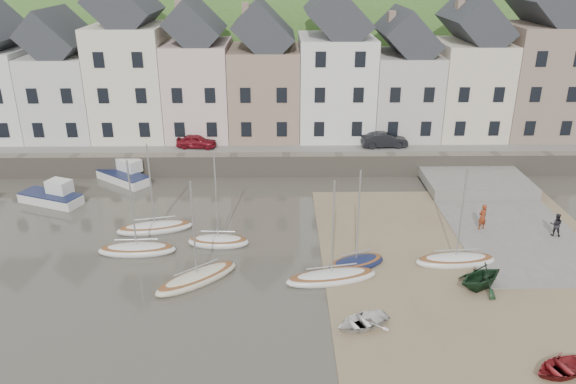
{
  "coord_description": "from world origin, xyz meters",
  "views": [
    {
      "loc": [
        -0.44,
        -27.23,
        16.88
      ],
      "look_at": [
        0.0,
        6.0,
        3.0
      ],
      "focal_mm": 35.0,
      "sensor_mm": 36.0,
      "label": 1
    }
  ],
  "objects_px": {
    "rowboat_white": "(362,322)",
    "rowboat_green": "(481,276)",
    "car_right": "(384,140)",
    "sailboat_0": "(155,227)",
    "person_dark": "(556,225)",
    "rowboat_red": "(562,368)",
    "person_red": "(482,217)",
    "car_left": "(196,141)"
  },
  "relations": [
    {
      "from": "rowboat_white",
      "to": "rowboat_green",
      "type": "height_order",
      "value": "rowboat_green"
    },
    {
      "from": "rowboat_green",
      "to": "car_right",
      "type": "height_order",
      "value": "car_right"
    },
    {
      "from": "sailboat_0",
      "to": "rowboat_green",
      "type": "xyz_separation_m",
      "value": [
        19.36,
        -7.41,
        0.57
      ]
    },
    {
      "from": "sailboat_0",
      "to": "person_dark",
      "type": "height_order",
      "value": "sailboat_0"
    },
    {
      "from": "car_right",
      "to": "person_dark",
      "type": "bearing_deg",
      "value": -151.43
    },
    {
      "from": "rowboat_red",
      "to": "person_red",
      "type": "relative_size",
      "value": 1.55
    },
    {
      "from": "sailboat_0",
      "to": "person_dark",
      "type": "relative_size",
      "value": 4.07
    },
    {
      "from": "car_right",
      "to": "car_left",
      "type": "bearing_deg",
      "value": 86.68
    },
    {
      "from": "car_left",
      "to": "car_right",
      "type": "height_order",
      "value": "car_right"
    },
    {
      "from": "sailboat_0",
      "to": "person_dark",
      "type": "bearing_deg",
      "value": -2.65
    },
    {
      "from": "car_left",
      "to": "car_right",
      "type": "bearing_deg",
      "value": -83.57
    },
    {
      "from": "rowboat_white",
      "to": "car_left",
      "type": "xyz_separation_m",
      "value": [
        -11.28,
        23.77,
        1.83
      ]
    },
    {
      "from": "person_dark",
      "to": "car_right",
      "type": "bearing_deg",
      "value": -36.6
    },
    {
      "from": "person_dark",
      "to": "car_right",
      "type": "distance_m",
      "value": 16.77
    },
    {
      "from": "sailboat_0",
      "to": "rowboat_green",
      "type": "height_order",
      "value": "sailboat_0"
    },
    {
      "from": "person_dark",
      "to": "car_left",
      "type": "bearing_deg",
      "value": -7.87
    },
    {
      "from": "rowboat_green",
      "to": "car_right",
      "type": "distance_m",
      "value": 20.53
    },
    {
      "from": "rowboat_green",
      "to": "person_red",
      "type": "distance_m",
      "value": 7.62
    },
    {
      "from": "rowboat_green",
      "to": "person_dark",
      "type": "relative_size",
      "value": 1.89
    },
    {
      "from": "person_red",
      "to": "car_left",
      "type": "relative_size",
      "value": 0.52
    },
    {
      "from": "person_dark",
      "to": "car_right",
      "type": "height_order",
      "value": "car_right"
    },
    {
      "from": "rowboat_green",
      "to": "rowboat_red",
      "type": "relative_size",
      "value": 1.07
    },
    {
      "from": "rowboat_white",
      "to": "person_red",
      "type": "height_order",
      "value": "person_red"
    },
    {
      "from": "rowboat_green",
      "to": "person_red",
      "type": "bearing_deg",
      "value": 131.87
    },
    {
      "from": "car_left",
      "to": "car_right",
      "type": "relative_size",
      "value": 0.86
    },
    {
      "from": "sailboat_0",
      "to": "rowboat_red",
      "type": "bearing_deg",
      "value": -34.59
    },
    {
      "from": "rowboat_white",
      "to": "person_dark",
      "type": "relative_size",
      "value": 1.81
    },
    {
      "from": "rowboat_green",
      "to": "rowboat_white",
      "type": "bearing_deg",
      "value": -93.39
    },
    {
      "from": "rowboat_green",
      "to": "car_right",
      "type": "bearing_deg",
      "value": 156.02
    },
    {
      "from": "rowboat_green",
      "to": "rowboat_red",
      "type": "xyz_separation_m",
      "value": [
        1.33,
        -6.85,
        -0.49
      ]
    },
    {
      "from": "rowboat_white",
      "to": "car_right",
      "type": "relative_size",
      "value": 0.7
    },
    {
      "from": "car_right",
      "to": "sailboat_0",
      "type": "bearing_deg",
      "value": 123.28
    },
    {
      "from": "car_right",
      "to": "person_red",
      "type": "bearing_deg",
      "value": -165.06
    },
    {
      "from": "rowboat_red",
      "to": "person_red",
      "type": "xyz_separation_m",
      "value": [
        1.14,
        14.06,
        0.66
      ]
    },
    {
      "from": "rowboat_green",
      "to": "car_right",
      "type": "xyz_separation_m",
      "value": [
        -1.88,
        20.39,
        1.42
      ]
    },
    {
      "from": "car_right",
      "to": "rowboat_green",
      "type": "bearing_deg",
      "value": -178.04
    },
    {
      "from": "person_red",
      "to": "person_dark",
      "type": "bearing_deg",
      "value": 144.12
    },
    {
      "from": "sailboat_0",
      "to": "rowboat_white",
      "type": "distance_m",
      "value": 16.43
    },
    {
      "from": "rowboat_white",
      "to": "rowboat_green",
      "type": "distance_m",
      "value": 7.76
    },
    {
      "from": "sailboat_0",
      "to": "person_dark",
      "type": "xyz_separation_m",
      "value": [
        26.3,
        -1.22,
        0.64
      ]
    },
    {
      "from": "rowboat_white",
      "to": "person_dark",
      "type": "xyz_separation_m",
      "value": [
        13.91,
        9.58,
        0.55
      ]
    },
    {
      "from": "car_left",
      "to": "rowboat_green",
      "type": "bearing_deg",
      "value": -131.73
    }
  ]
}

